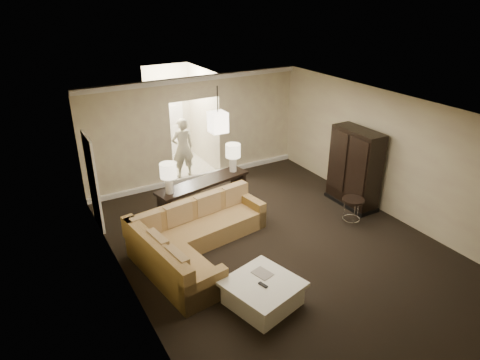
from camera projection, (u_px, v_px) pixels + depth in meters
ground at (281, 248)px, 8.70m from camera, size 8.00×8.00×0.00m
wall_back at (196, 130)px, 11.26m from camera, size 6.00×0.04×2.80m
wall_left at (128, 227)px, 6.75m from camera, size 0.04×8.00×2.80m
wall_right at (394, 157)px, 9.48m from camera, size 0.04×8.00×2.80m
ceiling at (287, 115)px, 7.53m from camera, size 6.00×8.00×0.02m
crown_molding at (194, 79)px, 10.66m from camera, size 6.00×0.10×0.12m
baseboard at (199, 177)px, 11.78m from camera, size 6.00×0.10×0.12m
side_door at (93, 182)px, 9.11m from camera, size 0.05×0.90×2.10m
foyer at (177, 120)px, 12.36m from camera, size 1.44×2.02×2.80m
sectional_sofa at (194, 239)px, 8.39m from camera, size 2.99×2.60×0.87m
coffee_table at (263, 293)px, 7.11m from camera, size 1.34×1.34×0.46m
console_table at (204, 195)px, 9.71m from camera, size 2.33×0.94×0.88m
armoire at (354, 170)px, 10.09m from camera, size 0.56×1.32×1.89m
drink_table at (353, 206)px, 9.45m from camera, size 0.48×0.48×0.60m
table_lamp_left at (168, 173)px, 8.85m from camera, size 0.35×0.35×0.67m
table_lamp_right at (233, 153)px, 9.90m from camera, size 0.35×0.35×0.67m
pendant_light at (218, 122)px, 10.01m from camera, size 0.38×0.38×1.09m
person at (182, 145)px, 11.57m from camera, size 0.68×0.46×1.85m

